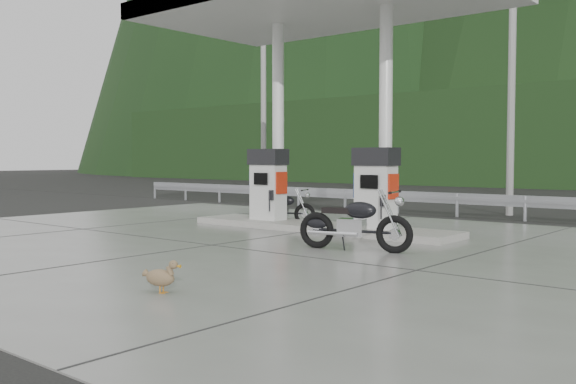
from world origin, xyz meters
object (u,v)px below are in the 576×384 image
Objects in this scene: gas_pump_right at (376,188)px; motorcycle_right at (355,224)px; duck at (160,278)px; motorcycle_left at (282,209)px; gas_pump_left at (268,184)px.

gas_pump_right is 0.87× the size of motorcycle_right.
gas_pump_right is 2.57m from motorcycle_right.
motorcycle_right is 4.09× the size of duck.
gas_pump_right reaches higher than duck.
gas_pump_right reaches higher than motorcycle_left.
gas_pump_right is at bearing -28.65° from motorcycle_left.
gas_pump_left is 0.87× the size of motorcycle_right.
gas_pump_left is at bearing -118.81° from motorcycle_left.
gas_pump_right is 1.06× the size of motorcycle_left.
motorcycle_right is at bearing -28.97° from gas_pump_left.
motorcycle_right is at bearing -54.29° from motorcycle_left.
duck is (4.35, -7.03, -0.87)m from gas_pump_left.
gas_pump_left is at bearing 137.79° from motorcycle_right.
gas_pump_left reaches higher than duck.
motorcycle_left is at bearing 81.43° from gas_pump_left.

